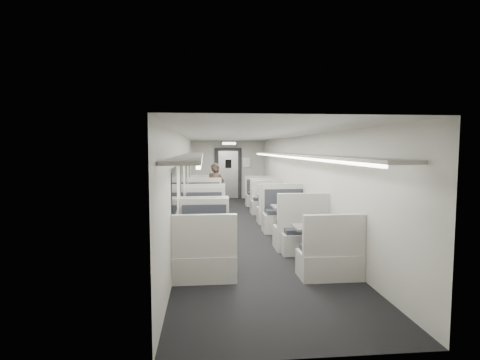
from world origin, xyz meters
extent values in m
cube|color=black|center=(0.00, 0.00, -0.06)|extent=(3.00, 12.00, 0.12)
cube|color=silver|center=(0.00, 0.00, 2.46)|extent=(3.00, 12.00, 0.12)
cube|color=#B8B7AC|center=(0.00, 6.06, 1.20)|extent=(3.00, 0.12, 2.40)
cube|color=#B8B7AC|center=(0.00, -6.06, 1.20)|extent=(3.00, 0.12, 2.40)
cube|color=#B8B7AC|center=(-1.56, 0.00, 1.20)|extent=(0.12, 12.00, 2.40)
cube|color=#B8B7AC|center=(1.56, 0.00, 1.20)|extent=(0.12, 12.00, 2.40)
cube|color=#B3B2A8|center=(-1.00, 2.69, 0.21)|extent=(1.01, 0.56, 0.43)
cube|color=#23252F|center=(-1.00, 2.72, 0.48)|extent=(0.90, 0.45, 0.10)
cube|color=#B3B2A8|center=(-1.00, 2.48, 0.76)|extent=(1.01, 0.11, 0.67)
cube|color=#B3B2A8|center=(-1.00, 4.18, 0.21)|extent=(1.01, 0.56, 0.43)
cube|color=#23252F|center=(-1.00, 4.15, 0.48)|extent=(0.90, 0.45, 0.10)
cube|color=#B3B2A8|center=(-1.00, 4.38, 0.76)|extent=(1.01, 0.11, 0.67)
cylinder|color=silver|center=(-1.00, 3.43, 0.33)|extent=(0.10, 0.10, 0.66)
cylinder|color=silver|center=(-1.00, 3.43, 0.01)|extent=(0.34, 0.34, 0.03)
cube|color=slate|center=(-1.00, 3.43, 0.70)|extent=(0.84, 0.57, 0.04)
cube|color=#B3B2A8|center=(-1.00, 0.35, 0.23)|extent=(1.08, 0.60, 0.46)
cube|color=#23252F|center=(-1.00, 0.38, 0.51)|extent=(0.95, 0.48, 0.10)
cube|color=#B3B2A8|center=(-1.00, 0.13, 0.81)|extent=(1.08, 0.12, 0.71)
cube|color=#B3B2A8|center=(-1.00, 1.93, 0.23)|extent=(1.08, 0.60, 0.46)
cube|color=#23252F|center=(-1.00, 1.90, 0.51)|extent=(0.95, 0.48, 0.10)
cube|color=#B3B2A8|center=(-1.00, 2.15, 0.81)|extent=(1.08, 0.12, 0.71)
cylinder|color=silver|center=(-1.00, 1.14, 0.35)|extent=(0.10, 0.10, 0.70)
cylinder|color=silver|center=(-1.00, 1.14, 0.02)|extent=(0.37, 0.37, 0.03)
cube|color=slate|center=(-1.00, 1.14, 0.74)|extent=(0.89, 0.61, 0.04)
cube|color=#B3B2A8|center=(-1.00, -1.59, 0.21)|extent=(1.01, 0.56, 0.43)
cube|color=#23252F|center=(-1.00, -1.56, 0.47)|extent=(0.89, 0.45, 0.09)
cube|color=#B3B2A8|center=(-1.00, -1.79, 0.76)|extent=(1.01, 0.11, 0.66)
cube|color=#B3B2A8|center=(-1.00, -0.11, 0.21)|extent=(1.01, 0.56, 0.43)
cube|color=#23252F|center=(-1.00, -0.14, 0.47)|extent=(0.89, 0.45, 0.09)
cube|color=#B3B2A8|center=(-1.00, 0.09, 0.76)|extent=(1.01, 0.11, 0.66)
cylinder|color=silver|center=(-1.00, -0.85, 0.33)|extent=(0.09, 0.09, 0.65)
cylinder|color=silver|center=(-1.00, -0.85, 0.01)|extent=(0.34, 0.34, 0.03)
cube|color=slate|center=(-1.00, -0.85, 0.69)|extent=(0.83, 0.57, 0.04)
cube|color=#B3B2A8|center=(-1.00, -3.62, 0.21)|extent=(0.99, 0.55, 0.42)
cube|color=#23252F|center=(-1.00, -3.59, 0.47)|extent=(0.88, 0.44, 0.09)
cube|color=#B3B2A8|center=(-1.00, -3.82, 0.75)|extent=(0.99, 0.11, 0.66)
cube|color=#B3B2A8|center=(-1.00, -2.16, 0.21)|extent=(0.99, 0.55, 0.42)
cube|color=#23252F|center=(-1.00, -2.19, 0.47)|extent=(0.88, 0.44, 0.09)
cube|color=#B3B2A8|center=(-1.00, -1.96, 0.75)|extent=(0.99, 0.11, 0.66)
cylinder|color=silver|center=(-1.00, -2.89, 0.32)|extent=(0.09, 0.09, 0.65)
cylinder|color=silver|center=(-1.00, -2.89, 0.01)|extent=(0.34, 0.34, 0.03)
cube|color=slate|center=(-1.00, -2.89, 0.68)|extent=(0.82, 0.56, 0.04)
cube|color=#B3B2A8|center=(1.00, 2.50, 0.21)|extent=(0.98, 0.55, 0.42)
cube|color=#23252F|center=(1.00, 2.53, 0.46)|extent=(0.87, 0.44, 0.09)
cube|color=#B3B2A8|center=(1.00, 2.30, 0.74)|extent=(0.98, 0.11, 0.65)
cube|color=#B3B2A8|center=(1.00, 3.95, 0.21)|extent=(0.98, 0.55, 0.42)
cube|color=#23252F|center=(1.00, 3.92, 0.46)|extent=(0.87, 0.44, 0.09)
cube|color=#B3B2A8|center=(1.00, 4.15, 0.74)|extent=(0.98, 0.11, 0.65)
cylinder|color=silver|center=(1.00, 3.22, 0.32)|extent=(0.09, 0.09, 0.64)
cylinder|color=silver|center=(1.00, 3.22, 0.01)|extent=(0.33, 0.33, 0.03)
cube|color=slate|center=(1.00, 3.22, 0.68)|extent=(0.82, 0.56, 0.04)
cube|color=#B3B2A8|center=(1.00, 0.76, 0.22)|extent=(1.02, 0.57, 0.43)
cube|color=#23252F|center=(1.00, 0.79, 0.48)|extent=(0.91, 0.45, 0.10)
cube|color=#B3B2A8|center=(1.00, 0.56, 0.77)|extent=(1.02, 0.12, 0.68)
cube|color=#B3B2A8|center=(1.00, 2.27, 0.22)|extent=(1.02, 0.57, 0.43)
cube|color=#23252F|center=(1.00, 2.24, 0.48)|extent=(0.91, 0.45, 0.10)
cube|color=#B3B2A8|center=(1.00, 2.48, 0.77)|extent=(1.02, 0.12, 0.68)
cylinder|color=silver|center=(1.00, 1.52, 0.33)|extent=(0.10, 0.10, 0.67)
cylinder|color=silver|center=(1.00, 1.52, 0.01)|extent=(0.35, 0.35, 0.03)
cube|color=slate|center=(1.00, 1.52, 0.71)|extent=(0.85, 0.58, 0.04)
cube|color=#B3B2A8|center=(1.00, -1.99, 0.23)|extent=(1.09, 0.61, 0.46)
cube|color=#23252F|center=(1.00, -1.96, 0.52)|extent=(0.97, 0.49, 0.10)
cube|color=#B3B2A8|center=(1.00, -2.22, 0.83)|extent=(1.09, 0.12, 0.72)
cube|color=#B3B2A8|center=(1.00, -0.38, 0.23)|extent=(1.09, 0.61, 0.46)
cube|color=#23252F|center=(1.00, -0.41, 0.52)|extent=(0.97, 0.49, 0.10)
cube|color=#B3B2A8|center=(1.00, -0.16, 0.83)|extent=(1.09, 0.12, 0.72)
cylinder|color=silver|center=(1.00, -1.19, 0.36)|extent=(0.10, 0.10, 0.71)
cylinder|color=silver|center=(1.00, -1.19, 0.02)|extent=(0.37, 0.37, 0.03)
cube|color=slate|center=(1.00, -1.19, 0.75)|extent=(0.91, 0.62, 0.04)
cube|color=#B3B2A8|center=(1.00, -3.74, 0.21)|extent=(0.98, 0.54, 0.42)
cube|color=#23252F|center=(1.00, -3.71, 0.46)|extent=(0.87, 0.43, 0.09)
cube|color=#B3B2A8|center=(1.00, -3.93, 0.74)|extent=(0.98, 0.11, 0.65)
cube|color=#B3B2A8|center=(1.00, -2.29, 0.21)|extent=(0.98, 0.54, 0.42)
cube|color=#23252F|center=(1.00, -2.32, 0.46)|extent=(0.87, 0.43, 0.09)
cube|color=#B3B2A8|center=(1.00, -2.10, 0.74)|extent=(0.98, 0.11, 0.65)
cylinder|color=silver|center=(1.00, -3.01, 0.32)|extent=(0.09, 0.09, 0.64)
cylinder|color=silver|center=(1.00, -3.01, 0.01)|extent=(0.33, 0.33, 0.03)
cube|color=slate|center=(1.00, -3.01, 0.67)|extent=(0.81, 0.55, 0.04)
imported|color=black|center=(-0.65, 2.27, 0.81)|extent=(0.70, 0.59, 1.63)
cube|color=black|center=(-1.49, 3.40, 1.35)|extent=(0.02, 1.18, 0.84)
cube|color=black|center=(-1.49, 1.20, 1.35)|extent=(0.02, 1.18, 0.84)
cube|color=black|center=(-1.49, -1.00, 1.35)|extent=(0.02, 1.18, 0.84)
cube|color=black|center=(-1.49, -3.20, 1.35)|extent=(0.02, 1.18, 0.84)
cube|color=#B3B2A8|center=(-1.26, -0.30, 1.92)|extent=(0.46, 10.40, 0.05)
cube|color=white|center=(-1.06, -0.30, 1.87)|extent=(0.05, 10.20, 0.04)
cube|color=#B3B2A8|center=(1.26, -0.30, 1.92)|extent=(0.46, 10.40, 0.05)
cube|color=white|center=(1.06, -0.30, 1.87)|extent=(0.05, 10.20, 0.04)
cube|color=black|center=(0.00, 5.94, 1.05)|extent=(1.10, 0.10, 2.10)
cube|color=silver|center=(0.00, 5.91, 1.00)|extent=(0.80, 0.05, 1.95)
cube|color=black|center=(0.00, 5.87, 1.45)|extent=(0.25, 0.02, 0.35)
cube|color=black|center=(0.00, 5.45, 2.28)|extent=(0.62, 0.10, 0.16)
cube|color=silver|center=(0.00, 5.39, 2.28)|extent=(0.54, 0.02, 0.10)
cube|color=white|center=(0.75, 5.92, 1.50)|extent=(0.32, 0.02, 0.40)
camera|label=1|loc=(-1.00, -9.46, 2.08)|focal=28.00mm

